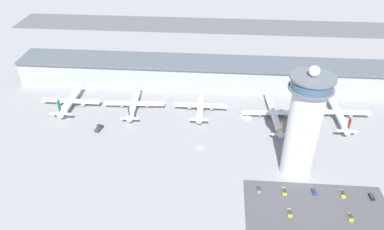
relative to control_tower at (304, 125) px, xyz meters
The scene contains 20 objects.
ground_plane 57.72m from the control_tower, 162.90° to the left, with size 1000.00×1000.00×0.00m, color gray.
terminal_building 99.34m from the control_tower, 119.61° to the left, with size 254.99×25.00×18.64m.
runway_strip 213.98m from the control_tower, 103.14° to the left, with size 382.49×44.00×0.01m, color #515154.
control_tower is the anchor object (origin of this frame).
parking_lot_surface 40.32m from the control_tower, 77.58° to the right, with size 64.00×40.00×0.01m, color #424247.
airplane_gate_alpha 143.54m from the control_tower, 158.98° to the left, with size 37.21×33.74×13.98m.
airplane_gate_bravo 107.78m from the control_tower, 150.78° to the left, with size 37.93×36.56×11.99m.
airplane_gate_charlie 75.87m from the control_tower, 134.11° to the left, with size 32.58×34.41×12.74m.
airplane_gate_delta 53.68m from the control_tower, 97.37° to the left, with size 38.44×46.46×11.47m.
airplane_gate_echo 63.81m from the control_tower, 57.33° to the left, with size 39.79×41.79×13.29m.
service_truck_catering 114.00m from the control_tower, 165.80° to the left, with size 3.89×6.67×3.05m.
service_truck_fuel 58.39m from the control_tower, 116.07° to the left, with size 6.52×5.66×3.06m.
service_truck_baggage 59.42m from the control_tower, 91.27° to the left, with size 7.45×2.67×2.41m.
car_maroon_suv 45.24m from the control_tower, 25.63° to the right, with size 1.86×4.12×1.47m.
car_silver_sedan 36.41m from the control_tower, 141.81° to the right, with size 1.81×4.71×1.59m.
car_black_suv 44.14m from the control_tower, 55.98° to the right, with size 1.76×4.25×1.47m.
car_grey_coupe 31.71m from the control_tower, 65.26° to the right, with size 1.99×4.48×1.54m.
car_yellow_taxi 32.18m from the control_tower, 115.18° to the right, with size 1.88×4.74×1.39m.
car_red_hatchback 36.75m from the control_tower, 36.76° to the right, with size 1.94×4.73×1.50m.
car_blue_compact 39.91m from the control_tower, 102.71° to the right, with size 1.83×4.51×1.47m.
Camera 1 is at (8.38, -159.22, 125.37)m, focal length 35.00 mm.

